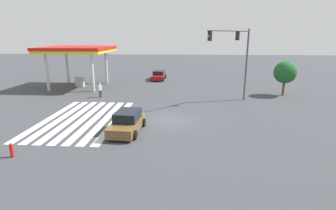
{
  "coord_description": "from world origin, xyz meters",
  "views": [
    {
      "loc": [
        20.48,
        1.37,
        6.8
      ],
      "look_at": [
        0.0,
        0.0,
        1.33
      ],
      "focal_mm": 28.0,
      "sensor_mm": 36.0,
      "label": 1
    }
  ],
  "objects_px": {
    "car_1": "(159,75)",
    "fire_hydrant": "(12,150)",
    "car_0": "(127,122)",
    "tree_corner_b": "(285,72)",
    "traffic_signal_mast": "(237,51)",
    "pedestrian": "(100,89)"
  },
  "relations": [
    {
      "from": "car_0",
      "to": "car_1",
      "type": "relative_size",
      "value": 0.94
    },
    {
      "from": "car_1",
      "to": "pedestrian",
      "type": "height_order",
      "value": "pedestrian"
    },
    {
      "from": "tree_corner_b",
      "to": "car_1",
      "type": "bearing_deg",
      "value": -123.55
    },
    {
      "from": "traffic_signal_mast",
      "to": "car_1",
      "type": "distance_m",
      "value": 17.63
    },
    {
      "from": "traffic_signal_mast",
      "to": "pedestrian",
      "type": "distance_m",
      "value": 15.4
    },
    {
      "from": "traffic_signal_mast",
      "to": "fire_hydrant",
      "type": "relative_size",
      "value": 8.69
    },
    {
      "from": "traffic_signal_mast",
      "to": "tree_corner_b",
      "type": "height_order",
      "value": "traffic_signal_mast"
    },
    {
      "from": "car_0",
      "to": "tree_corner_b",
      "type": "bearing_deg",
      "value": 133.89
    },
    {
      "from": "car_1",
      "to": "car_0",
      "type": "bearing_deg",
      "value": 2.66
    },
    {
      "from": "traffic_signal_mast",
      "to": "pedestrian",
      "type": "relative_size",
      "value": 4.55
    },
    {
      "from": "pedestrian",
      "to": "car_0",
      "type": "bearing_deg",
      "value": -18.97
    },
    {
      "from": "traffic_signal_mast",
      "to": "pedestrian",
      "type": "bearing_deg",
      "value": -50.49
    },
    {
      "from": "pedestrian",
      "to": "tree_corner_b",
      "type": "relative_size",
      "value": 0.41
    },
    {
      "from": "car_1",
      "to": "fire_hydrant",
      "type": "relative_size",
      "value": 5.45
    },
    {
      "from": "car_1",
      "to": "tree_corner_b",
      "type": "bearing_deg",
      "value": 58.89
    },
    {
      "from": "car_0",
      "to": "pedestrian",
      "type": "distance_m",
      "value": 11.9
    },
    {
      "from": "traffic_signal_mast",
      "to": "car_1",
      "type": "xyz_separation_m",
      "value": [
        -14.21,
        -9.36,
        -4.63
      ]
    },
    {
      "from": "traffic_signal_mast",
      "to": "tree_corner_b",
      "type": "distance_m",
      "value": 7.82
    },
    {
      "from": "car_0",
      "to": "fire_hydrant",
      "type": "relative_size",
      "value": 5.14
    },
    {
      "from": "car_0",
      "to": "tree_corner_b",
      "type": "height_order",
      "value": "tree_corner_b"
    },
    {
      "from": "car_0",
      "to": "fire_hydrant",
      "type": "distance_m",
      "value": 7.34
    },
    {
      "from": "traffic_signal_mast",
      "to": "pedestrian",
      "type": "xyz_separation_m",
      "value": [
        -1.41,
        -14.7,
        -4.39
      ]
    }
  ]
}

